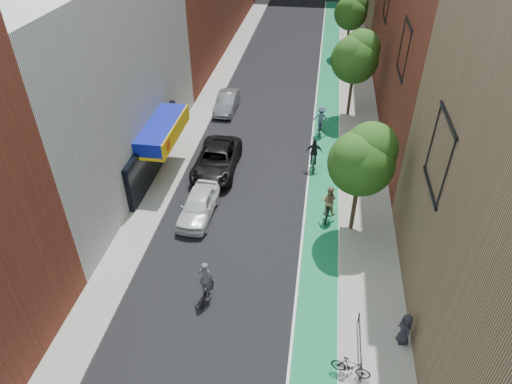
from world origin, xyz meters
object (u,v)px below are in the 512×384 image
at_px(cyclist_lead, 206,286).
at_px(parked_car_white, 198,205).
at_px(cyclist_lane_near, 328,205).
at_px(cyclist_lane_mid, 314,157).
at_px(parked_car_black, 217,160).
at_px(cyclist_lane_far, 321,122).
at_px(pedestrian, 405,329).
at_px(parked_car_silver, 227,102).

bearing_deg(cyclist_lead, parked_car_white, -64.24).
bearing_deg(cyclist_lane_near, cyclist_lane_mid, -68.77).
height_order(cyclist_lane_near, cyclist_lane_mid, cyclist_lane_mid).
distance_m(parked_car_white, cyclist_lane_mid, 8.58).
xyz_separation_m(parked_car_white, cyclist_lane_near, (7.29, 0.80, 0.21)).
height_order(parked_car_white, cyclist_lane_mid, cyclist_lane_mid).
height_order(parked_car_black, cyclist_lead, cyclist_lead).
xyz_separation_m(parked_car_black, cyclist_lead, (1.87, -10.65, -0.01)).
relative_size(parked_car_white, cyclist_lane_far, 1.97).
distance_m(parked_car_black, cyclist_lane_near, 8.28).
bearing_deg(pedestrian, cyclist_lane_near, -171.24).
bearing_deg(cyclist_lane_far, pedestrian, 102.68).
distance_m(cyclist_lane_near, cyclist_lane_mid, 5.19).
bearing_deg(cyclist_lane_mid, parked_car_silver, -48.21).
distance_m(cyclist_lane_mid, cyclist_lane_far, 4.87).
relative_size(cyclist_lead, cyclist_lane_far, 1.01).
height_order(parked_car_white, cyclist_lane_near, cyclist_lane_near).
height_order(parked_car_silver, cyclist_lane_mid, cyclist_lane_mid).
height_order(cyclist_lead, pedestrian, cyclist_lead).
xyz_separation_m(cyclist_lane_near, cyclist_lane_far, (-0.79, 9.95, 0.05)).
bearing_deg(pedestrian, parked_car_black, -152.14).
bearing_deg(parked_car_white, cyclist_lane_far, 60.15).
height_order(parked_car_black, cyclist_lane_mid, cyclist_lane_mid).
height_order(cyclist_lead, cyclist_lane_near, cyclist_lead).
relative_size(cyclist_lane_mid, cyclist_lane_far, 1.00).
bearing_deg(parked_car_white, parked_car_black, 91.30).
xyz_separation_m(cyclist_lane_far, pedestrian, (4.10, -17.86, -0.04)).
relative_size(parked_car_white, parked_car_silver, 1.01).
distance_m(parked_car_black, cyclist_lane_far, 8.86).
distance_m(cyclist_lane_near, pedestrian, 8.57).
bearing_deg(cyclist_lead, parked_car_silver, -73.13).
height_order(parked_car_white, cyclist_lane_far, cyclist_lane_far).
bearing_deg(cyclist_lane_near, parked_car_white, 15.85).
height_order(cyclist_lead, cyclist_lane_far, cyclist_lead).
xyz_separation_m(parked_car_black, cyclist_lane_mid, (6.24, 1.15, 0.09)).
bearing_deg(parked_car_silver, pedestrian, -59.86).
xyz_separation_m(cyclist_lane_mid, cyclist_lane_far, (0.26, 4.87, 0.11)).
height_order(cyclist_lane_mid, pedestrian, cyclist_lane_mid).
bearing_deg(cyclist_lane_far, cyclist_lane_mid, 86.69).
distance_m(cyclist_lane_far, pedestrian, 18.32).
xyz_separation_m(parked_car_silver, pedestrian, (11.71, -20.71, 0.25)).
distance_m(parked_car_silver, cyclist_lane_mid, 10.66).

